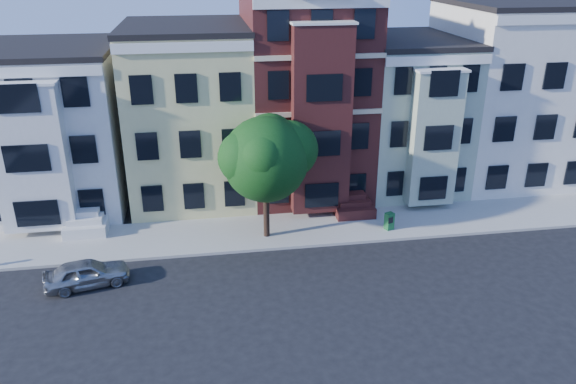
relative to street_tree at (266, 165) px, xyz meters
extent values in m
plane|color=black|center=(3.28, -7.41, -4.14)|extent=(120.00, 120.00, 0.00)
cube|color=#9E9B93|center=(3.28, 0.59, -4.07)|extent=(60.00, 4.00, 0.15)
cube|color=silver|center=(-11.72, 7.09, 0.36)|extent=(8.00, 9.00, 9.00)
cube|color=#D6CD86|center=(-3.72, 7.09, 0.86)|extent=(7.00, 9.00, 10.00)
cube|color=#3F1715|center=(3.28, 7.09, 1.86)|extent=(7.00, 9.00, 12.00)
cube|color=#A3B499|center=(9.78, 7.09, 0.36)|extent=(6.00, 9.00, 9.00)
cube|color=silver|center=(16.78, 7.09, 1.36)|extent=(8.00, 9.00, 11.00)
imported|color=#98999E|center=(-8.60, -3.31, -3.51)|extent=(3.96, 2.30, 1.27)
cube|color=#1B612F|center=(6.64, -0.27, -3.52)|extent=(0.53, 0.51, 0.95)
camera|label=1|loc=(-3.04, -26.32, 9.79)|focal=35.00mm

